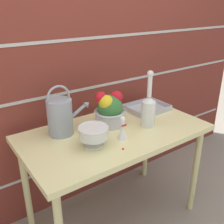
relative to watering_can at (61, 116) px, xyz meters
The scene contains 10 objects.
ground_plane 0.93m from the watering_can, 28.79° to the right, with size 12.00×12.00×0.00m, color gray.
brick_wall 0.47m from the watering_can, 41.85° to the left, with size 3.60×0.08×2.20m.
patio_table 0.39m from the watering_can, 28.79° to the right, with size 1.21×0.66×0.74m.
watering_can is the anchor object (origin of this frame).
crystal_pedestal_bowl 0.27m from the watering_can, 71.44° to the right, with size 0.18×0.18×0.12m.
flower_planter 0.33m from the watering_can, 11.41° to the right, with size 0.21×0.21×0.24m.
glass_decanter 0.57m from the watering_can, 24.01° to the right, with size 0.09×0.09×0.38m.
figurine_vase 0.39m from the watering_can, 45.83° to the right, with size 0.06×0.06×0.15m.
wire_tray 0.72m from the watering_can, ahead, with size 0.30×0.25×0.04m.
fallen_petal 0.45m from the watering_can, 62.84° to the right, with size 0.01×0.01×0.01m.
Camera 1 is at (-0.90, -1.23, 1.52)m, focal length 42.00 mm.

